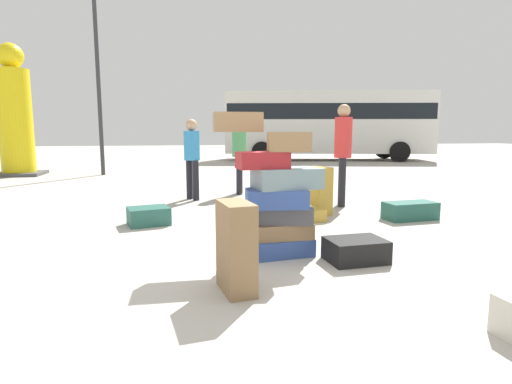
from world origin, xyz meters
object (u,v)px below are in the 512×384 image
at_px(suitcase_tan_foreground_far, 299,216).
at_px(suitcase_tan_left_side, 317,191).
at_px(suitcase_teal_right_side, 149,216).
at_px(person_bearded_onlooker, 343,146).
at_px(yellow_dummy_statue, 15,118).
at_px(lamp_post, 96,38).
at_px(suitcase_black_upright_blue, 356,250).
at_px(parked_bus, 327,121).
at_px(suitcase_teal_foreground_near, 410,211).
at_px(person_tourist_with_camera, 239,146).
at_px(person_passerby_in_red, 192,152).
at_px(suitcase_brown_behind_tower, 236,247).
at_px(suitcase_tower, 273,200).

relative_size(suitcase_tan_foreground_far, suitcase_tan_left_side, 0.97).
bearing_deg(suitcase_teal_right_side, person_bearded_onlooker, 1.12).
relative_size(yellow_dummy_statue, lamp_post, 0.63).
bearing_deg(suitcase_tan_foreground_far, suitcase_black_upright_blue, -105.03).
bearing_deg(suitcase_black_upright_blue, parked_bus, 66.71).
xyz_separation_m(suitcase_tan_foreground_far, suitcase_teal_foreground_near, (1.68, -0.18, 0.04)).
xyz_separation_m(parked_bus, lamp_post, (-9.41, -5.22, 2.21)).
height_order(person_tourist_with_camera, person_passerby_in_red, person_tourist_with_camera).
height_order(suitcase_brown_behind_tower, suitcase_teal_foreground_near, suitcase_brown_behind_tower).
relative_size(suitcase_tan_left_side, suitcase_teal_foreground_near, 0.98).
distance_m(suitcase_teal_right_side, yellow_dummy_statue, 8.99).
distance_m(suitcase_teal_foreground_near, person_passerby_in_red, 4.03).
bearing_deg(lamp_post, person_passerby_in_red, -65.89).
relative_size(suitcase_tan_left_side, person_bearded_onlooker, 0.42).
xyz_separation_m(suitcase_tan_left_side, yellow_dummy_statue, (-6.68, 7.64, 1.35)).
height_order(suitcase_tower, suitcase_brown_behind_tower, suitcase_tower).
xyz_separation_m(suitcase_black_upright_blue, suitcase_teal_foreground_near, (1.69, 1.68, 0.02)).
xyz_separation_m(suitcase_tan_left_side, person_tourist_with_camera, (-0.80, 2.44, 0.63)).
bearing_deg(parked_bus, suitcase_black_upright_blue, -96.62).
bearing_deg(lamp_post, yellow_dummy_statue, 170.55).
relative_size(suitcase_teal_right_side, suitcase_tan_foreground_far, 0.75).
bearing_deg(suitcase_tan_left_side, person_passerby_in_red, 111.18).
height_order(suitcase_tan_foreground_far, person_bearded_onlooker, person_bearded_onlooker).
bearing_deg(parked_bus, suitcase_brown_behind_tower, -100.12).
xyz_separation_m(suitcase_teal_right_side, suitcase_tan_foreground_far, (2.11, -0.29, -0.03)).
distance_m(suitcase_brown_behind_tower, yellow_dummy_statue, 11.67).
xyz_separation_m(suitcase_brown_behind_tower, suitcase_tan_left_side, (1.76, 2.85, 0.01)).
xyz_separation_m(suitcase_teal_foreground_near, person_bearded_onlooker, (-0.52, 1.29, 0.92)).
xyz_separation_m(person_tourist_with_camera, lamp_post, (-3.41, 4.79, 3.04)).
height_order(suitcase_tower, person_bearded_onlooker, person_bearded_onlooker).
relative_size(suitcase_tan_foreground_far, suitcase_black_upright_blue, 1.29).
bearing_deg(person_bearded_onlooker, lamp_post, -121.85).
xyz_separation_m(suitcase_tan_foreground_far, person_tourist_with_camera, (-0.35, 2.92, 0.92)).
xyz_separation_m(suitcase_tower, suitcase_teal_right_side, (-1.34, 1.75, -0.47)).
distance_m(suitcase_tower, suitcase_teal_foreground_near, 2.79).
bearing_deg(person_tourist_with_camera, suitcase_tower, 7.60).
bearing_deg(suitcase_tan_left_side, suitcase_tan_foreground_far, -156.13).
xyz_separation_m(suitcase_teal_right_side, person_passerby_in_red, (0.74, 2.06, 0.79)).
bearing_deg(lamp_post, person_bearded_onlooker, -53.33).
bearing_deg(suitcase_tower, suitcase_black_upright_blue, -28.21).
xyz_separation_m(suitcase_tan_foreground_far, person_bearded_onlooker, (1.15, 1.11, 0.96)).
bearing_deg(yellow_dummy_statue, suitcase_teal_right_side, -62.22).
xyz_separation_m(suitcase_teal_right_side, suitcase_black_upright_blue, (2.09, -2.15, -0.01)).
xyz_separation_m(suitcase_teal_right_side, person_tourist_with_camera, (1.76, 2.63, 0.88)).
distance_m(suitcase_tan_foreground_far, person_bearded_onlooker, 1.87).
relative_size(suitcase_brown_behind_tower, person_tourist_with_camera, 0.43).
relative_size(suitcase_tower, lamp_post, 0.24).
xyz_separation_m(suitcase_brown_behind_tower, suitcase_black_upright_blue, (1.29, 0.51, -0.25)).
relative_size(suitcase_teal_foreground_near, person_passerby_in_red, 0.50).
xyz_separation_m(suitcase_black_upright_blue, parked_bus, (5.67, 14.79, 1.72)).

